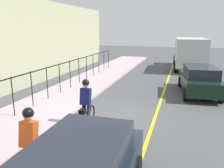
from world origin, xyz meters
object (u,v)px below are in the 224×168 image
(cyclist_lead, at_px, (86,104))
(box_truck_background, at_px, (189,52))
(patrol_sedan, at_px, (199,79))
(cyclist_follow, at_px, (30,145))

(cyclist_lead, bearing_deg, box_truck_background, -18.16)
(cyclist_lead, height_order, patrol_sedan, cyclist_lead)
(cyclist_lead, bearing_deg, cyclist_follow, 175.69)
(patrol_sedan, bearing_deg, box_truck_background, -2.87)
(cyclist_lead, xyz_separation_m, patrol_sedan, (6.05, -4.19, -0.09))
(box_truck_background, bearing_deg, cyclist_lead, 162.11)
(box_truck_background, bearing_deg, patrol_sedan, 179.68)
(cyclist_lead, relative_size, box_truck_background, 0.27)
(cyclist_follow, distance_m, box_truck_background, 18.03)
(box_truck_background, bearing_deg, cyclist_follow, 164.52)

